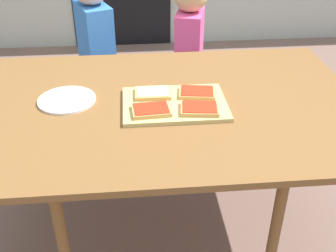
% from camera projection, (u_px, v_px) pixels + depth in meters
% --- Properties ---
extents(ground_plane, '(16.00, 16.00, 0.00)m').
position_uv_depth(ground_plane, '(163.00, 233.00, 1.99)').
color(ground_plane, '#765B4F').
extents(dining_table, '(1.55, 1.00, 0.71)m').
position_uv_depth(dining_table, '(162.00, 114.00, 1.64)').
color(dining_table, brown).
rests_on(dining_table, ground).
extents(cutting_board, '(0.39, 0.28, 0.02)m').
position_uv_depth(cutting_board, '(175.00, 104.00, 1.59)').
color(cutting_board, tan).
rests_on(cutting_board, dining_table).
extents(pizza_slice_far_left, '(0.14, 0.10, 0.02)m').
position_uv_depth(pizza_slice_far_left, '(153.00, 93.00, 1.63)').
color(pizza_slice_far_left, tan).
rests_on(pizza_slice_far_left, cutting_board).
extents(pizza_slice_far_right, '(0.15, 0.12, 0.02)m').
position_uv_depth(pizza_slice_far_right, '(197.00, 92.00, 1.63)').
color(pizza_slice_far_right, tan).
rests_on(pizza_slice_far_right, cutting_board).
extents(pizza_slice_near_right, '(0.15, 0.12, 0.02)m').
position_uv_depth(pizza_slice_near_right, '(200.00, 108.00, 1.53)').
color(pizza_slice_near_right, tan).
rests_on(pizza_slice_near_right, cutting_board).
extents(pizza_slice_near_left, '(0.14, 0.11, 0.02)m').
position_uv_depth(pizza_slice_near_left, '(151.00, 110.00, 1.52)').
color(pizza_slice_near_left, tan).
rests_on(pizza_slice_near_left, cutting_board).
extents(plate_white_left, '(0.22, 0.22, 0.01)m').
position_uv_depth(plate_white_left, '(67.00, 100.00, 1.62)').
color(plate_white_left, white).
rests_on(plate_white_left, dining_table).
extents(child_left, '(0.22, 0.27, 1.06)m').
position_uv_depth(child_left, '(97.00, 52.00, 2.27)').
color(child_left, '#4A4055').
rests_on(child_left, ground).
extents(child_right, '(0.20, 0.27, 0.99)m').
position_uv_depth(child_right, '(189.00, 50.00, 2.40)').
color(child_right, '#3D4F52').
rests_on(child_right, ground).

